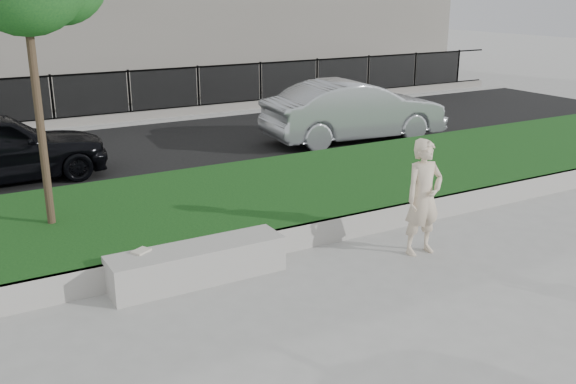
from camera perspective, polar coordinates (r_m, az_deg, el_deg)
ground at (r=8.74m, az=-0.88°, el=-8.60°), size 90.00×90.00×0.00m
grass_bank at (r=11.18m, az=-8.36°, el=-1.71°), size 34.00×4.00×0.40m
grass_kerb at (r=9.50m, az=-3.94°, el=-5.10°), size 34.00×0.08×0.40m
street at (r=16.29m, az=-15.57°, el=3.26°), size 34.00×7.00×0.04m
far_pavement at (r=20.58m, az=-18.83°, el=5.96°), size 34.00×3.00×0.12m
iron_fence at (r=19.53m, az=-18.36°, el=6.87°), size 32.00×0.30×1.50m
stone_bench at (r=8.97m, az=-8.02°, el=-6.28°), size 2.45×0.61×0.50m
man at (r=9.79m, az=11.94°, el=-0.47°), size 0.66×0.44×1.77m
book at (r=8.82m, az=-12.92°, el=-5.13°), size 0.29×0.26×0.03m
car_silver at (r=16.99m, az=5.93°, el=7.19°), size 4.94×2.10×1.58m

